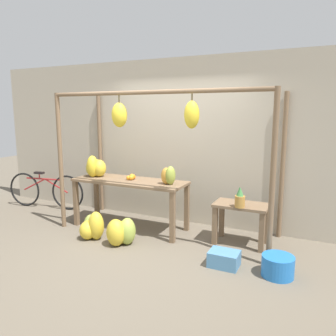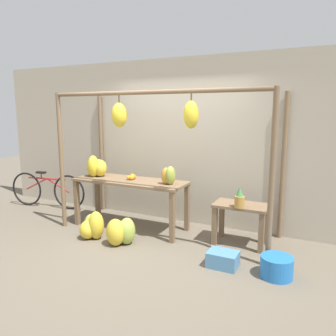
{
  "view_description": "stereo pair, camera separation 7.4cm",
  "coord_description": "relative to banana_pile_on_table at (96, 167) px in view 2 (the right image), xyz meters",
  "views": [
    {
      "loc": [
        2.17,
        -3.73,
        1.91
      ],
      "look_at": [
        0.07,
        0.73,
        1.06
      ],
      "focal_mm": 35.0,
      "sensor_mm": 36.0,
      "label": 1
    },
    {
      "loc": [
        2.24,
        -3.69,
        1.91
      ],
      "look_at": [
        0.07,
        0.73,
        1.06
      ],
      "focal_mm": 35.0,
      "sensor_mm": 36.0,
      "label": 2
    }
  ],
  "objects": [
    {
      "name": "blue_bucket",
      "position": [
        3.12,
        -0.68,
        -0.84
      ],
      "size": [
        0.38,
        0.38,
        0.25
      ],
      "color": "blue",
      "rests_on": "ground_plane"
    },
    {
      "name": "papaya_pile",
      "position": [
        1.4,
        -0.04,
        -0.02
      ],
      "size": [
        0.27,
        0.21,
        0.29
      ],
      "color": "gold",
      "rests_on": "display_table_main"
    },
    {
      "name": "banana_pile_on_table",
      "position": [
        0.0,
        0.0,
        0.0
      ],
      "size": [
        0.41,
        0.45,
        0.37
      ],
      "color": "gold",
      "rests_on": "display_table_main"
    },
    {
      "name": "ground_plane",
      "position": [
        1.31,
        -0.75,
        -0.96
      ],
      "size": [
        20.0,
        20.0,
        0.0
      ],
      "primitive_type": "plane",
      "color": "#665B4C"
    },
    {
      "name": "banana_pile_ground_left",
      "position": [
        0.41,
        -0.67,
        -0.78
      ],
      "size": [
        0.45,
        0.41,
        0.43
      ],
      "color": "gold",
      "rests_on": "ground_plane"
    },
    {
      "name": "fruit_crate_white",
      "position": [
        2.48,
        -0.7,
        -0.87
      ],
      "size": [
        0.37,
        0.28,
        0.19
      ],
      "color": "#4C84B2",
      "rests_on": "ground_plane"
    },
    {
      "name": "display_table_side",
      "position": [
        2.5,
        0.09,
        -0.52
      ],
      "size": [
        0.76,
        0.45,
        0.6
      ],
      "color": "brown",
      "rests_on": "ground_plane"
    },
    {
      "name": "stall_awning",
      "position": [
        1.31,
        -0.18,
        0.56
      ],
      "size": [
        3.41,
        1.2,
        2.2
      ],
      "color": "brown",
      "rests_on": "ground_plane"
    },
    {
      "name": "orange_pile",
      "position": [
        0.7,
        0.02,
        -0.11
      ],
      "size": [
        0.12,
        0.17,
        0.09
      ],
      "color": "orange",
      "rests_on": "display_table_main"
    },
    {
      "name": "parked_bicycle",
      "position": [
        -1.45,
        0.24,
        -0.6
      ],
      "size": [
        1.66,
        0.32,
        0.73
      ],
      "color": "black",
      "rests_on": "ground_plane"
    },
    {
      "name": "display_table_main",
      "position": [
        0.69,
        -0.02,
        -0.27
      ],
      "size": [
        1.89,
        0.66,
        0.81
      ],
      "color": "brown",
      "rests_on": "ground_plane"
    },
    {
      "name": "shop_wall_back",
      "position": [
        1.31,
        0.7,
        0.44
      ],
      "size": [
        8.0,
        0.08,
        2.8
      ],
      "color": "#B2A893",
      "rests_on": "ground_plane"
    },
    {
      "name": "banana_pile_ground_right",
      "position": [
        0.93,
        -0.67,
        -0.78
      ],
      "size": [
        0.44,
        0.45,
        0.4
      ],
      "color": "#9EB247",
      "rests_on": "ground_plane"
    },
    {
      "name": "pineapple_cluster",
      "position": [
        2.51,
        -0.08,
        -0.24
      ],
      "size": [
        0.14,
        0.15,
        0.29
      ],
      "color": "#B27F38",
      "rests_on": "display_table_side"
    }
  ]
}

